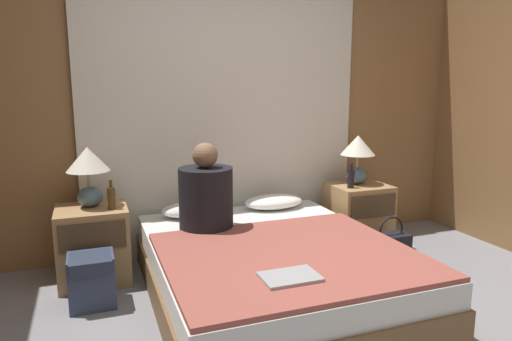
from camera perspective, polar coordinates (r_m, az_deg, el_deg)
The scene contains 16 objects.
wall_back at distance 4.05m, azimuth -4.08°, elevation 7.71°, with size 4.76×0.06×2.50m.
curtain_panel at distance 4.00m, azimuth -3.81°, elevation 6.59°, with size 2.66×0.02×2.36m.
bed at distance 3.24m, azimuth 1.90°, elevation -12.25°, with size 1.61×2.02×0.39m.
nightstand_left at distance 3.65m, azimuth -19.66°, elevation -8.68°, with size 0.51×0.47×0.56m.
nightstand_right at distance 4.31m, azimuth 12.64°, elevation -5.40°, with size 0.51×0.47×0.56m.
lamp_left at distance 3.56m, azimuth -20.23°, elevation 0.33°, with size 0.31×0.31×0.45m.
lamp_right at distance 4.23m, azimuth 12.59°, elevation 2.25°, with size 0.31×0.31×0.45m.
pillow_left at distance 3.79m, azimuth -7.76°, elevation -4.82°, with size 0.53×0.31×0.12m.
pillow_right at distance 4.00m, azimuth 2.23°, elevation -3.92°, with size 0.53×0.31×0.12m.
blanket_on_bed at distance 2.91m, azimuth 4.16°, elevation -10.49°, with size 1.55×1.37×0.03m.
person_left_in_bed at distance 3.38m, azimuth -6.28°, elevation -3.16°, with size 0.40×0.40×0.66m.
beer_bottle_on_left_stand at distance 3.47m, azimuth -17.62°, elevation -3.24°, with size 0.06×0.06×0.22m.
beer_bottle_on_right_stand at distance 4.08m, azimuth 11.77°, elevation -0.95°, with size 0.06×0.06×0.22m.
laptop_on_bed at distance 2.54m, azimuth 4.26°, elevation -13.12°, with size 0.32×0.22×0.02m.
backpack_on_floor at distance 3.28m, azimuth -19.85°, elevation -12.44°, with size 0.29×0.29×0.35m.
handbag_on_floor at distance 4.04m, azimuth 16.44°, elevation -9.06°, with size 0.31×0.18×0.38m.
Camera 1 is at (-1.14, -2.04, 1.45)m, focal length 32.00 mm.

